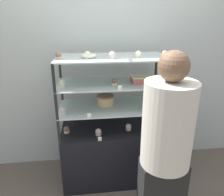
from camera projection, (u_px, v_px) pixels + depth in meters
ground_plane at (112, 175)px, 2.63m from camera, size 20.00×20.00×0.00m
back_wall at (108, 61)px, 2.56m from camera, size 8.00×0.05×2.60m
display_base at (112, 153)px, 2.52m from camera, size 1.10×0.54×0.64m
display_riser_lower at (112, 107)px, 2.32m from camera, size 1.10×0.54×0.26m
display_riser_middle at (112, 84)px, 2.23m from camera, size 1.10×0.54×0.26m
display_riser_upper at (112, 58)px, 2.14m from camera, size 1.10×0.54×0.26m
layer_cake_centerpiece at (105, 100)px, 2.33m from camera, size 0.18×0.18×0.11m
sheet_cake_frosted at (143, 79)px, 2.22m from camera, size 0.25×0.16×0.07m
cupcake_0 at (67, 130)px, 2.30m from camera, size 0.06×0.06×0.07m
cupcake_1 at (98, 132)px, 2.25m from camera, size 0.06×0.06×0.07m
cupcake_2 at (128, 127)px, 2.36m from camera, size 0.06×0.06×0.07m
cupcake_3 at (158, 128)px, 2.34m from camera, size 0.06×0.06×0.07m
price_tag_0 at (100, 139)px, 2.15m from camera, size 0.04×0.00×0.04m
cupcake_4 at (63, 111)px, 2.12m from camera, size 0.06×0.06×0.07m
cupcake_5 at (161, 106)px, 2.24m from camera, size 0.06×0.06×0.07m
price_tag_1 at (89, 115)px, 2.05m from camera, size 0.04×0.00×0.04m
cupcake_6 at (63, 83)px, 2.08m from camera, size 0.06×0.06×0.07m
cupcake_7 at (114, 82)px, 2.12m from camera, size 0.06×0.06×0.07m
cupcake_8 at (163, 81)px, 2.15m from camera, size 0.06×0.06×0.07m
price_tag_2 at (120, 88)px, 1.99m from camera, size 0.04×0.00×0.04m
cupcake_9 at (58, 56)px, 2.00m from camera, size 0.06×0.06×0.07m
cupcake_10 at (87, 55)px, 2.03m from camera, size 0.06×0.06×0.07m
cupcake_11 at (112, 55)px, 2.02m from camera, size 0.06×0.06×0.07m
cupcake_12 at (138, 54)px, 2.06m from camera, size 0.06×0.06×0.07m
cupcake_13 at (165, 54)px, 2.06m from camera, size 0.06×0.06×0.07m
price_tag_3 at (130, 59)px, 1.91m from camera, size 0.04×0.00×0.04m
donut_glazed at (89, 56)px, 2.07m from camera, size 0.14×0.14×0.03m
customer_figure at (165, 150)px, 1.64m from camera, size 0.37×0.37×1.60m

